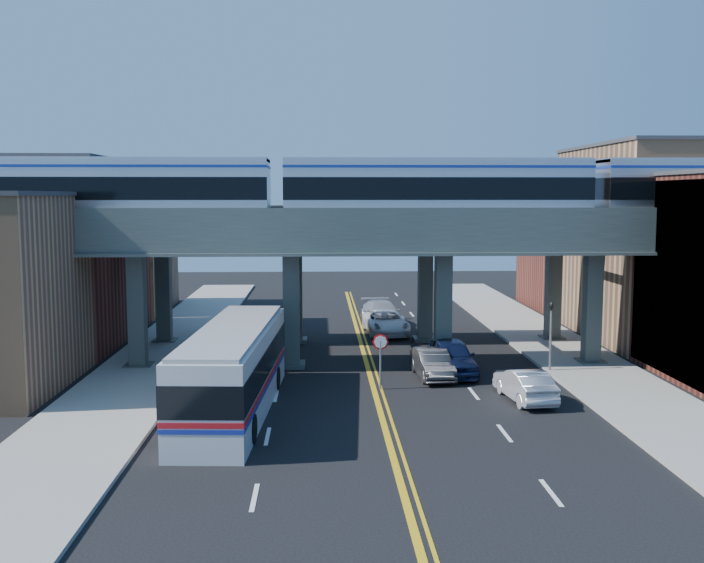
{
  "coord_description": "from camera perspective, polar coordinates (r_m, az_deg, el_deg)",
  "views": [
    {
      "loc": [
        -2.53,
        -32.72,
        9.02
      ],
      "look_at": [
        -0.9,
        5.97,
        4.75
      ],
      "focal_mm": 40.0,
      "sensor_mm": 36.0,
      "label": 1
    }
  ],
  "objects": [
    {
      "name": "ground",
      "position": [
        34.04,
        1.96,
        -9.08
      ],
      "size": [
        120.0,
        120.0,
        0.0
      ],
      "primitive_type": "plane",
      "color": "black",
      "rests_on": "ground"
    },
    {
      "name": "sidewalk_west",
      "position": [
        44.56,
        -14.04,
        -5.47
      ],
      "size": [
        5.0,
        70.0,
        0.16
      ],
      "primitive_type": "cube",
      "color": "gray",
      "rests_on": "ground"
    },
    {
      "name": "sidewalk_east",
      "position": [
        45.85,
        15.52,
        -5.19
      ],
      "size": [
        5.0,
        70.0,
        0.16
      ],
      "primitive_type": "cube",
      "color": "gray",
      "rests_on": "ground"
    },
    {
      "name": "building_west_b",
      "position": [
        51.39,
        -20.52,
        1.96
      ],
      "size": [
        8.0,
        14.0,
        11.0
      ],
      "primitive_type": "cube",
      "color": "brown",
      "rests_on": "ground"
    },
    {
      "name": "building_west_c",
      "position": [
        63.95,
        -16.87,
        1.52
      ],
      "size": [
        8.0,
        10.0,
        8.0
      ],
      "primitive_type": "cube",
      "color": "#9C7550",
      "rests_on": "ground"
    },
    {
      "name": "building_east_b",
      "position": [
        53.15,
        20.92,
        2.62
      ],
      "size": [
        8.0,
        14.0,
        12.0
      ],
      "primitive_type": "cube",
      "color": "#9C7550",
      "rests_on": "ground"
    },
    {
      "name": "building_east_c",
      "position": [
        65.36,
        16.37,
        2.07
      ],
      "size": [
        8.0,
        10.0,
        9.0
      ],
      "primitive_type": "cube",
      "color": "brown",
      "rests_on": "ground"
    },
    {
      "name": "mural_panel",
      "position": [
        40.72,
        22.4,
        -0.2
      ],
      "size": [
        0.1,
        9.5,
        9.5
      ],
      "primitive_type": "cube",
      "color": "teal",
      "rests_on": "ground"
    },
    {
      "name": "elevated_viaduct_near",
      "position": [
        40.88,
        1.14,
        2.71
      ],
      "size": [
        52.0,
        3.6,
        7.4
      ],
      "color": "#3E4845",
      "rests_on": "ground"
    },
    {
      "name": "elevated_viaduct_far",
      "position": [
        47.86,
        0.62,
        3.24
      ],
      "size": [
        52.0,
        3.6,
        7.4
      ],
      "color": "#3E4845",
      "rests_on": "ground"
    },
    {
      "name": "transit_train",
      "position": [
        41.17,
        6.11,
        6.68
      ],
      "size": [
        48.73,
        3.06,
        3.56
      ],
      "color": "black",
      "rests_on": "elevated_viaduct_near"
    },
    {
      "name": "stop_sign",
      "position": [
        36.56,
        2.08,
        -5.17
      ],
      "size": [
        0.76,
        0.09,
        2.63
      ],
      "color": "slate",
      "rests_on": "ground"
    },
    {
      "name": "traffic_signal",
      "position": [
        41.01,
        14.27,
        -3.33
      ],
      "size": [
        0.15,
        0.18,
        4.1
      ],
      "color": "slate",
      "rests_on": "ground"
    },
    {
      "name": "transit_bus",
      "position": [
        33.18,
        -8.61,
        -6.43
      ],
      "size": [
        3.69,
        13.42,
        3.42
      ],
      "rotation": [
        0.0,
        0.0,
        1.51
      ],
      "color": "silver",
      "rests_on": "ground"
    },
    {
      "name": "car_lane_a",
      "position": [
        40.16,
        7.26,
        -5.46
      ],
      "size": [
        2.16,
        5.2,
        1.76
      ],
      "primitive_type": "imported",
      "rotation": [
        0.0,
        0.0,
        0.02
      ],
      "color": "#10193C",
      "rests_on": "ground"
    },
    {
      "name": "car_lane_b",
      "position": [
        39.25,
        5.87,
        -5.96
      ],
      "size": [
        1.83,
        4.44,
        1.43
      ],
      "primitive_type": "imported",
      "rotation": [
        0.0,
        0.0,
        0.07
      ],
      "color": "#29292B",
      "rests_on": "ground"
    },
    {
      "name": "car_lane_c",
      "position": [
        51.18,
        2.48,
        -3.0
      ],
      "size": [
        2.97,
        5.67,
        1.52
      ],
      "primitive_type": "imported",
      "rotation": [
        0.0,
        0.0,
        0.08
      ],
      "color": "white",
      "rests_on": "ground"
    },
    {
      "name": "car_lane_d",
      "position": [
        54.43,
        2.18,
        -2.35
      ],
      "size": [
        2.94,
        6.03,
        1.69
      ],
      "primitive_type": "imported",
      "rotation": [
        0.0,
        0.0,
        0.1
      ],
      "color": "#A4A3A8",
      "rests_on": "ground"
    },
    {
      "name": "car_parked_curb",
      "position": [
        35.61,
        12.45,
        -7.35
      ],
      "size": [
        1.97,
        4.48,
        1.43
      ],
      "primitive_type": "imported",
      "rotation": [
        0.0,
        0.0,
        3.25
      ],
      "color": "#AAA9AE",
      "rests_on": "ground"
    }
  ]
}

